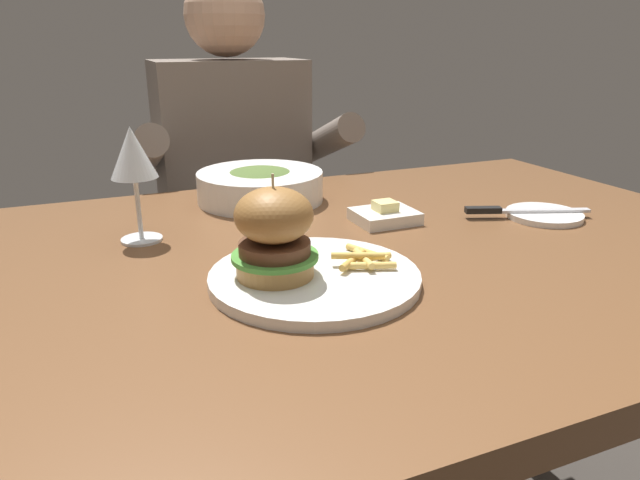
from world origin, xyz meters
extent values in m
cube|color=brown|center=(0.00, 0.00, 0.72)|extent=(1.32, 0.86, 0.04)
cylinder|color=brown|center=(0.60, 0.37, 0.35)|extent=(0.06, 0.06, 0.70)
cylinder|color=white|center=(-0.10, -0.09, 0.75)|extent=(0.26, 0.26, 0.01)
cylinder|color=#B78447|center=(-0.15, -0.08, 0.77)|extent=(0.09, 0.09, 0.02)
cylinder|color=#4C9338|center=(-0.15, -0.08, 0.78)|extent=(0.11, 0.11, 0.01)
cylinder|color=brown|center=(-0.15, -0.08, 0.79)|extent=(0.09, 0.09, 0.02)
ellipsoid|color=#9C6A35|center=(-0.15, -0.08, 0.83)|extent=(0.09, 0.09, 0.07)
cylinder|color=#CCB78C|center=(-0.15, -0.08, 0.86)|extent=(0.00, 0.00, 0.05)
cylinder|color=#E0B251|center=(-0.01, -0.07, 0.76)|extent=(0.04, 0.07, 0.01)
cylinder|color=#EABC5B|center=(-0.01, -0.09, 0.76)|extent=(0.05, 0.01, 0.01)
cylinder|color=#EABC5B|center=(-0.03, -0.11, 0.76)|extent=(0.07, 0.03, 0.01)
cylinder|color=gold|center=(-0.05, -0.09, 0.76)|extent=(0.06, 0.05, 0.01)
cylinder|color=#EABC5B|center=(-0.03, -0.10, 0.76)|extent=(0.02, 0.06, 0.01)
cylinder|color=#E0B251|center=(-0.04, -0.10, 0.77)|extent=(0.07, 0.03, 0.01)
cylinder|color=silver|center=(-0.28, 0.15, 0.74)|extent=(0.06, 0.06, 0.00)
cylinder|color=silver|center=(-0.28, 0.15, 0.79)|extent=(0.01, 0.01, 0.09)
cone|color=silver|center=(-0.28, 0.15, 0.87)|extent=(0.07, 0.07, 0.07)
cylinder|color=white|center=(0.37, 0.01, 0.74)|extent=(0.13, 0.13, 0.01)
cube|color=silver|center=(0.37, 0.01, 0.75)|extent=(0.15, 0.07, 0.00)
cube|color=black|center=(0.27, 0.04, 0.76)|extent=(0.06, 0.04, 0.01)
cube|color=white|center=(0.10, 0.09, 0.75)|extent=(0.10, 0.08, 0.02)
cube|color=#F4E58C|center=(0.10, 0.09, 0.77)|extent=(0.03, 0.03, 0.02)
cylinder|color=white|center=(-0.05, 0.30, 0.77)|extent=(0.23, 0.23, 0.06)
ellipsoid|color=#4C662D|center=(-0.05, 0.30, 0.79)|extent=(0.13, 0.13, 0.02)
cube|color=#282833|center=(0.01, 0.71, 0.23)|extent=(0.30, 0.22, 0.46)
cube|color=#72665B|center=(0.01, 0.71, 0.72)|extent=(0.36, 0.20, 0.52)
sphere|color=tan|center=(0.01, 0.71, 1.08)|extent=(0.19, 0.19, 0.19)
cylinder|color=#72665B|center=(-0.21, 0.63, 0.78)|extent=(0.07, 0.34, 0.18)
cylinder|color=#72665B|center=(0.23, 0.63, 0.78)|extent=(0.07, 0.34, 0.18)
camera|label=1|loc=(-0.35, -0.70, 1.03)|focal=32.00mm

